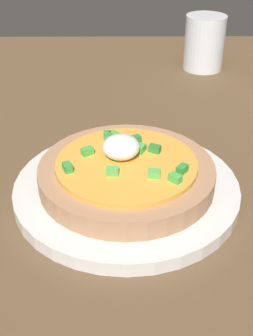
% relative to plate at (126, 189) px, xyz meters
% --- Properties ---
extents(dining_table, '(1.16, 0.85, 0.03)m').
position_rel_plate_xyz_m(dining_table, '(-0.02, 0.06, -0.02)').
color(dining_table, brown).
rests_on(dining_table, ground).
extents(plate, '(0.25, 0.25, 0.02)m').
position_rel_plate_xyz_m(plate, '(0.00, 0.00, 0.00)').
color(plate, silver).
rests_on(plate, dining_table).
extents(pizza, '(0.19, 0.19, 0.05)m').
position_rel_plate_xyz_m(pizza, '(-0.00, -0.00, 0.02)').
color(pizza, '#AC7B58').
rests_on(pizza, plate).
extents(cup_far, '(0.07, 0.07, 0.10)m').
position_rel_plate_xyz_m(cup_far, '(-0.40, 0.14, 0.04)').
color(cup_far, silver).
rests_on(cup_far, dining_table).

